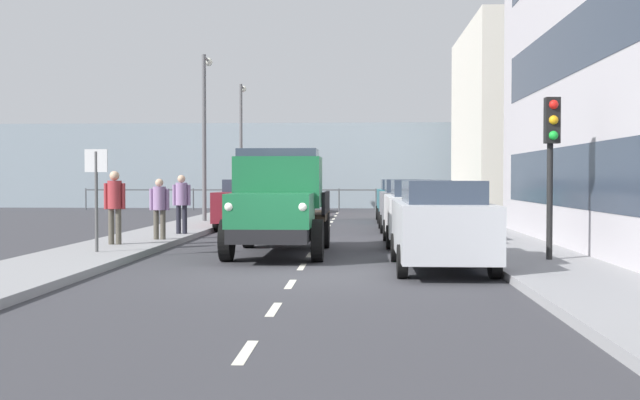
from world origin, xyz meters
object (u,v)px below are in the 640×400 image
(car_maroon_oppositeside_0, at_px, (249,203))
(car_black_oppositeside_1, at_px, (271,198))
(car_white_kerbside_1, at_px, (419,211))
(traffic_light_near, at_px, (551,142))
(truck_vintage_green, at_px, (278,204))
(pedestrian_couple_a, at_px, (115,201))
(pedestrian_in_dark_coat, at_px, (182,199))
(street_sign, at_px, (96,182))
(car_red_oppositeside_2, at_px, (284,195))
(car_silver_kerbside_near, at_px, (441,223))
(car_grey_kerbside_2, at_px, (407,204))
(lamp_post_far, at_px, (241,135))
(car_teal_kerbside_3, at_px, (399,200))
(pedestrian_with_bag, at_px, (159,204))
(lamp_post_promenade, at_px, (205,122))

(car_maroon_oppositeside_0, height_order, car_black_oppositeside_1, same)
(car_white_kerbside_1, distance_m, traffic_light_near, 5.72)
(truck_vintage_green, bearing_deg, pedestrian_couple_a, -13.68)
(pedestrian_in_dark_coat, relative_size, street_sign, 0.76)
(car_red_oppositeside_2, relative_size, traffic_light_near, 1.37)
(car_silver_kerbside_near, relative_size, traffic_light_near, 1.38)
(car_grey_kerbside_2, bearing_deg, pedestrian_in_dark_coat, 28.96)
(lamp_post_far, bearing_deg, pedestrian_couple_a, 90.35)
(car_white_kerbside_1, distance_m, car_maroon_oppositeside_0, 8.36)
(car_silver_kerbside_near, relative_size, pedestrian_couple_a, 2.46)
(truck_vintage_green, bearing_deg, car_silver_kerbside_near, 142.80)
(car_red_oppositeside_2, xyz_separation_m, street_sign, (1.91, 22.63, 0.79))
(car_teal_kerbside_3, relative_size, pedestrian_in_dark_coat, 2.44)
(car_white_kerbside_1, distance_m, street_sign, 8.30)
(car_silver_kerbside_near, bearing_deg, lamp_post_far, -72.76)
(lamp_post_far, bearing_deg, car_black_oppositeside_1, 109.58)
(street_sign, bearing_deg, pedestrian_with_bag, -97.89)
(car_black_oppositeside_1, relative_size, street_sign, 1.91)
(car_grey_kerbside_2, bearing_deg, pedestrian_with_bag, 40.34)
(car_teal_kerbside_3, height_order, car_red_oppositeside_2, same)
(car_silver_kerbside_near, distance_m, car_maroon_oppositeside_0, 13.06)
(traffic_light_near, bearing_deg, car_red_oppositeside_2, -72.27)
(car_teal_kerbside_3, relative_size, pedestrian_with_bag, 2.60)
(pedestrian_with_bag, distance_m, traffic_light_near, 10.29)
(pedestrian_in_dark_coat, xyz_separation_m, traffic_light_near, (-8.94, 6.78, 1.32))
(lamp_post_promenade, height_order, street_sign, lamp_post_promenade)
(car_grey_kerbside_2, height_order, traffic_light_near, traffic_light_near)
(car_black_oppositeside_1, height_order, pedestrian_in_dark_coat, pedestrian_in_dark_coat)
(car_white_kerbside_1, xyz_separation_m, car_grey_kerbside_2, (0.00, -5.48, -0.00))
(traffic_light_near, bearing_deg, car_teal_kerbside_3, -82.12)
(truck_vintage_green, height_order, lamp_post_promenade, lamp_post_promenade)
(truck_vintage_green, relative_size, street_sign, 2.51)
(car_black_oppositeside_1, distance_m, lamp_post_far, 7.38)
(car_teal_kerbside_3, height_order, street_sign, street_sign)
(car_white_kerbside_1, bearing_deg, car_teal_kerbside_3, -90.00)
(car_black_oppositeside_1, relative_size, pedestrian_couple_a, 2.40)
(truck_vintage_green, distance_m, pedestrian_with_bag, 4.29)
(truck_vintage_green, relative_size, pedestrian_in_dark_coat, 3.30)
(truck_vintage_green, distance_m, pedestrian_in_dark_coat, 5.73)
(lamp_post_promenade, bearing_deg, lamp_post_far, -88.88)
(car_black_oppositeside_1, xyz_separation_m, traffic_light_near, (-7.62, 17.90, 1.58))
(truck_vintage_green, height_order, car_white_kerbside_1, truck_vintage_green)
(car_black_oppositeside_1, bearing_deg, traffic_light_near, 113.07)
(car_teal_kerbside_3, relative_size, traffic_light_near, 1.30)
(car_black_oppositeside_1, bearing_deg, car_white_kerbside_1, 112.83)
(pedestrian_couple_a, bearing_deg, street_sign, 96.19)
(pedestrian_with_bag, xyz_separation_m, lamp_post_promenade, (0.62, -9.12, 2.82))
(car_grey_kerbside_2, relative_size, street_sign, 1.73)
(car_white_kerbside_1, distance_m, car_grey_kerbside_2, 5.48)
(car_silver_kerbside_near, distance_m, car_black_oppositeside_1, 19.16)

